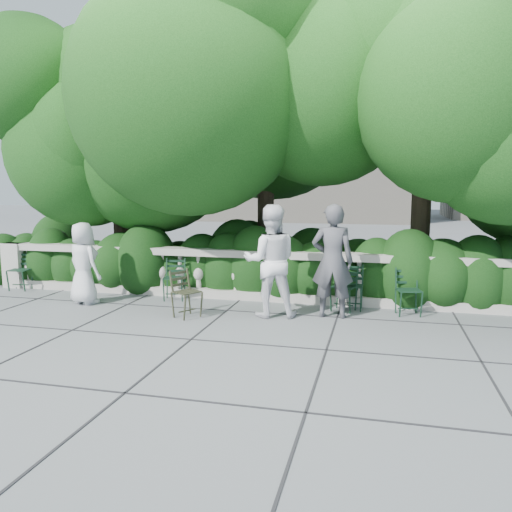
% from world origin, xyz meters
% --- Properties ---
extents(ground, '(90.00, 90.00, 0.00)m').
position_xyz_m(ground, '(0.00, 0.00, 0.00)').
color(ground, '#595D62').
rests_on(ground, ground).
extents(balustrade, '(12.00, 0.44, 1.00)m').
position_xyz_m(balustrade, '(0.00, 1.80, 0.49)').
color(balustrade, '#9E998E').
rests_on(balustrade, ground).
extents(shrub_hedge, '(15.00, 2.60, 1.70)m').
position_xyz_m(shrub_hedge, '(0.00, 3.00, 0.00)').
color(shrub_hedge, black).
rests_on(shrub_hedge, ground).
extents(tree_canopy, '(15.04, 6.52, 6.78)m').
position_xyz_m(tree_canopy, '(0.69, 3.19, 3.96)').
color(tree_canopy, '#3F3023').
rests_on(tree_canopy, ground).
extents(chair_a, '(0.50, 0.54, 0.84)m').
position_xyz_m(chair_a, '(-5.42, 1.33, 0.00)').
color(chair_a, black).
rests_on(chair_a, ground).
extents(chair_b, '(0.53, 0.56, 0.84)m').
position_xyz_m(chair_b, '(-1.75, 1.25, 0.00)').
color(chair_b, black).
rests_on(chair_b, ground).
extents(chair_c, '(0.56, 0.58, 0.84)m').
position_xyz_m(chair_c, '(1.53, 1.15, 0.00)').
color(chair_c, black).
rests_on(chair_c, ground).
extents(chair_d, '(0.45, 0.49, 0.84)m').
position_xyz_m(chair_d, '(1.70, 1.28, 0.00)').
color(chair_d, black).
rests_on(chair_d, ground).
extents(chair_f, '(0.53, 0.56, 0.84)m').
position_xyz_m(chair_f, '(2.73, 1.11, 0.00)').
color(chair_f, black).
rests_on(chair_f, ground).
extents(chair_weathered, '(0.64, 0.62, 0.84)m').
position_xyz_m(chair_weathered, '(-0.91, 0.12, 0.00)').
color(chair_weathered, black).
rests_on(chair_weathered, ground).
extents(person_businessman, '(0.91, 0.77, 1.58)m').
position_xyz_m(person_businessman, '(-3.34, 0.69, 0.79)').
color(person_businessman, silver).
rests_on(person_businessman, ground).
extents(person_woman_grey, '(0.74, 0.50, 1.97)m').
position_xyz_m(person_woman_grey, '(1.40, 0.82, 0.98)').
color(person_woman_grey, '#47474C').
rests_on(person_woman_grey, ground).
extents(person_casual_man, '(1.10, 0.94, 1.95)m').
position_xyz_m(person_casual_man, '(0.35, 0.63, 0.97)').
color(person_casual_man, white).
rests_on(person_casual_man, ground).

